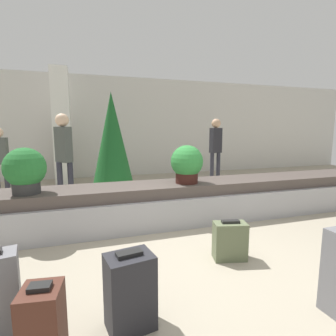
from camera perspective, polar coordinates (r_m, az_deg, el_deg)
The scene contains 13 objects.
ground_plane at distance 3.23m, azimuth 8.41°, elevation -19.74°, with size 18.00×18.00×0.00m, color #9E937F.
back_wall at distance 8.82m, azimuth -9.41°, elevation 8.74°, with size 18.00×0.06×3.20m.
carousel at distance 4.38m, azimuth 0.00°, elevation -7.63°, with size 8.51×0.92×0.65m.
pillar at distance 7.93m, azimuth -22.10°, elevation 8.32°, with size 0.46×0.46×3.20m.
suitcase_0 at distance 3.27m, azimuth 13.31°, elevation -15.14°, with size 0.42×0.29×0.47m.
suitcase_3 at distance 2.21m, azimuth -8.27°, elevation -25.07°, with size 0.39×0.32×0.62m.
suitcase_4 at distance 2.10m, azimuth -25.57°, elevation -28.84°, with size 0.27×0.29×0.57m.
potted_plant_0 at distance 4.27m, azimuth 4.12°, elevation 0.91°, with size 0.53×0.53×0.62m.
potted_plant_1 at distance 4.03m, azimuth -28.67°, elevation -0.43°, with size 0.55×0.55×0.63m.
traveler_0 at distance 6.94m, azimuth -32.74°, elevation 2.10°, with size 0.33×0.22×1.57m.
traveler_1 at distance 7.54m, azimuth 10.33°, elevation 5.08°, with size 0.35×0.26×1.82m.
traveler_2 at distance 5.58m, azimuth -21.75°, elevation 3.62°, with size 0.35×0.36×1.83m.
decorated_tree at distance 6.06m, azimuth -12.04°, elevation 5.75°, with size 0.96×0.96×2.35m.
Camera 1 is at (-1.28, -2.55, 1.51)m, focal length 28.00 mm.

